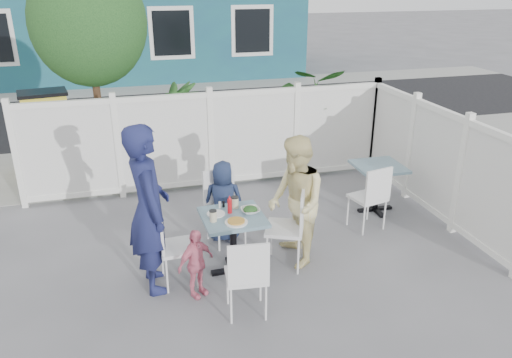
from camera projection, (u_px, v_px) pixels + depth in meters
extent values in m
plane|color=slate|center=(241.00, 262.00, 6.17)|extent=(80.00, 80.00, 0.00)
cube|color=gray|center=(194.00, 160.00, 9.55)|extent=(24.00, 2.60, 0.01)
cube|color=black|center=(172.00, 112.00, 12.85)|extent=(24.00, 5.00, 0.01)
cube|color=gray|center=(160.00, 88.00, 15.62)|extent=(24.00, 1.60, 0.01)
cube|color=black|center=(52.00, 37.00, 14.65)|extent=(1.20, 0.04, 1.40)
cube|color=black|center=(188.00, 33.00, 15.63)|extent=(1.20, 0.04, 1.40)
cube|color=white|center=(211.00, 140.00, 8.02)|extent=(5.80, 0.04, 1.40)
cube|color=white|center=(209.00, 95.00, 7.74)|extent=(5.86, 0.08, 0.08)
cube|color=white|center=(212.00, 184.00, 8.31)|extent=(5.86, 0.08, 0.12)
cube|color=white|center=(434.00, 161.00, 7.13)|extent=(0.04, 3.60, 1.40)
cube|color=white|center=(441.00, 110.00, 6.84)|extent=(0.08, 3.66, 0.08)
cube|color=white|center=(427.00, 209.00, 7.41)|extent=(0.08, 3.66, 0.12)
cylinder|color=#382316|center=(99.00, 111.00, 8.26)|extent=(0.12, 0.12, 2.40)
ellipsoid|color=#183D1A|center=(88.00, 23.00, 7.73)|extent=(1.80, 1.62, 1.98)
cube|color=yellow|center=(49.00, 133.00, 8.85)|extent=(0.82, 0.64, 1.37)
imported|color=#183D1A|center=(177.00, 131.00, 8.53)|extent=(1.25, 1.25, 1.62)
imported|color=#183D1A|center=(297.00, 117.00, 8.92)|extent=(1.91, 1.73, 1.87)
cube|color=slate|center=(233.00, 217.00, 5.70)|extent=(0.72, 0.72, 0.04)
cylinder|color=black|center=(233.00, 245.00, 5.83)|extent=(0.08, 0.08, 0.68)
cube|color=black|center=(234.00, 270.00, 5.96)|extent=(0.55, 0.10, 0.04)
cube|color=black|center=(234.00, 270.00, 5.96)|extent=(0.10, 0.55, 0.04)
cube|color=slate|center=(379.00, 167.00, 7.25)|extent=(0.70, 0.70, 0.04)
cylinder|color=black|center=(377.00, 189.00, 7.38)|extent=(0.08, 0.08, 0.66)
cube|color=black|center=(375.00, 209.00, 7.51)|extent=(0.54, 0.09, 0.04)
cube|color=black|center=(375.00, 209.00, 7.51)|extent=(0.09, 0.54, 0.04)
cube|color=white|center=(178.00, 247.00, 5.60)|extent=(0.42, 0.44, 0.04)
cube|color=white|center=(160.00, 230.00, 5.45)|extent=(0.05, 0.43, 0.45)
cylinder|color=white|center=(191.00, 254.00, 5.90)|extent=(0.02, 0.02, 0.45)
cylinder|color=white|center=(198.00, 270.00, 5.58)|extent=(0.02, 0.02, 0.45)
cylinder|color=white|center=(162.00, 259.00, 5.80)|extent=(0.02, 0.02, 0.45)
cylinder|color=white|center=(167.00, 275.00, 5.48)|extent=(0.02, 0.02, 0.45)
cube|color=white|center=(285.00, 228.00, 5.93)|extent=(0.58, 0.60, 0.04)
cube|color=white|center=(303.00, 209.00, 5.80)|extent=(0.22, 0.43, 0.49)
cylinder|color=white|center=(267.00, 253.00, 5.87)|extent=(0.03, 0.03, 0.49)
cylinder|color=white|center=(271.00, 237.00, 6.23)|extent=(0.03, 0.03, 0.49)
cylinder|color=white|center=(298.00, 256.00, 5.82)|extent=(0.03, 0.03, 0.49)
cylinder|color=white|center=(301.00, 240.00, 6.18)|extent=(0.03, 0.03, 0.49)
cube|color=white|center=(226.00, 209.00, 6.46)|extent=(0.52, 0.51, 0.04)
cube|color=white|center=(219.00, 186.00, 6.52)|extent=(0.43, 0.13, 0.47)
cylinder|color=white|center=(245.00, 228.00, 6.49)|extent=(0.03, 0.03, 0.47)
cylinder|color=white|center=(219.00, 234.00, 6.32)|extent=(0.03, 0.03, 0.47)
cylinder|color=white|center=(233.00, 217.00, 6.78)|extent=(0.03, 0.03, 0.47)
cylinder|color=white|center=(208.00, 223.00, 6.61)|extent=(0.03, 0.03, 0.47)
cube|color=white|center=(246.00, 276.00, 5.09)|extent=(0.45, 0.44, 0.04)
cube|color=white|center=(249.00, 265.00, 4.82)|extent=(0.41, 0.07, 0.44)
cylinder|color=white|center=(228.00, 286.00, 5.30)|extent=(0.02, 0.02, 0.44)
cylinder|color=white|center=(260.00, 283.00, 5.35)|extent=(0.02, 0.02, 0.44)
cylinder|color=white|center=(231.00, 305.00, 4.99)|extent=(0.02, 0.02, 0.44)
cylinder|color=white|center=(266.00, 302.00, 5.04)|extent=(0.02, 0.02, 0.44)
cube|color=white|center=(367.00, 197.00, 6.84)|extent=(0.51, 0.49, 0.04)
cube|color=white|center=(379.00, 185.00, 6.59)|extent=(0.42, 0.13, 0.46)
cylinder|color=white|center=(348.00, 210.00, 6.99)|extent=(0.02, 0.02, 0.46)
cylinder|color=white|center=(368.00, 205.00, 7.15)|extent=(0.02, 0.02, 0.46)
cylinder|color=white|center=(364.00, 220.00, 6.71)|extent=(0.02, 0.02, 0.46)
cylinder|color=white|center=(385.00, 214.00, 6.87)|extent=(0.02, 0.02, 0.46)
imported|color=#1B2050|center=(149.00, 209.00, 5.36)|extent=(0.53, 0.74, 1.91)
imported|color=#EACE53|center=(296.00, 202.00, 5.89)|extent=(0.62, 0.79, 1.60)
imported|color=#1D294A|center=(223.00, 201.00, 6.51)|extent=(0.60, 0.46, 1.09)
imported|color=pink|center=(196.00, 263.00, 5.38)|extent=(0.50, 0.41, 0.80)
cylinder|color=white|center=(236.00, 222.00, 5.52)|extent=(0.26, 0.26, 0.02)
cylinder|color=white|center=(216.00, 214.00, 5.71)|extent=(0.21, 0.21, 0.01)
imported|color=white|center=(250.00, 211.00, 5.75)|extent=(0.22, 0.22, 0.05)
cylinder|color=beige|center=(213.00, 216.00, 5.54)|extent=(0.08, 0.08, 0.12)
cylinder|color=beige|center=(235.00, 203.00, 5.86)|extent=(0.09, 0.09, 0.13)
cylinder|color=#B30F16|center=(230.00, 206.00, 5.72)|extent=(0.05, 0.05, 0.17)
cylinder|color=white|center=(220.00, 205.00, 5.87)|extent=(0.03, 0.03, 0.08)
cylinder|color=black|center=(224.00, 204.00, 5.89)|extent=(0.03, 0.03, 0.07)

